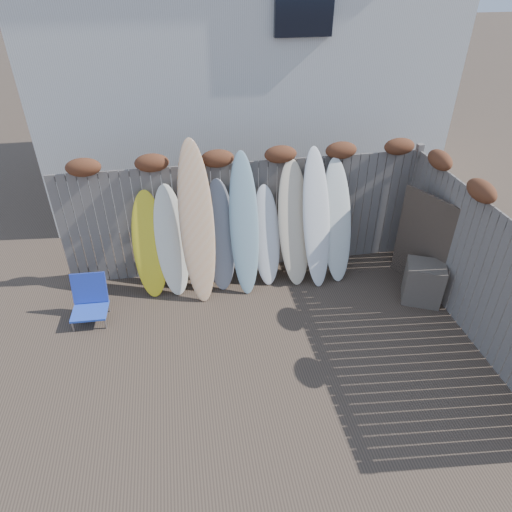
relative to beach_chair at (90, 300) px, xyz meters
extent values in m
plane|color=#493A2D|center=(2.55, -1.46, -0.32)|extent=(80.00, 80.00, 0.00)
cube|color=slate|center=(2.55, 0.94, 0.68)|extent=(6.00, 0.10, 2.00)
cube|color=slate|center=(5.55, 0.94, 0.73)|extent=(0.10, 0.10, 2.10)
ellipsoid|color=brown|center=(0.15, 0.90, 1.78)|extent=(0.52, 0.28, 0.28)
ellipsoid|color=brown|center=(1.15, 0.90, 1.78)|extent=(0.52, 0.28, 0.28)
ellipsoid|color=brown|center=(2.15, 0.90, 1.78)|extent=(0.52, 0.28, 0.28)
ellipsoid|color=brown|center=(3.15, 0.90, 1.78)|extent=(0.52, 0.28, 0.28)
ellipsoid|color=brown|center=(4.15, 0.90, 1.78)|extent=(0.52, 0.28, 0.28)
ellipsoid|color=brown|center=(5.15, 0.90, 1.78)|extent=(0.52, 0.28, 0.28)
cube|color=slate|center=(5.55, -1.26, 0.68)|extent=(0.10, 4.40, 2.00)
ellipsoid|color=brown|center=(5.51, -0.86, 1.78)|extent=(0.28, 0.56, 0.28)
ellipsoid|color=brown|center=(5.51, 0.24, 1.78)|extent=(0.28, 0.56, 0.28)
cube|color=silver|center=(3.05, 5.04, 2.68)|extent=(8.00, 5.00, 6.00)
cube|color=blue|center=(-0.01, -0.12, -0.13)|extent=(0.54, 0.48, 0.03)
cube|color=#233AAF|center=(0.01, 0.12, 0.13)|extent=(0.53, 0.18, 0.48)
cylinder|color=#A5A4AB|center=(-0.25, -0.31, -0.23)|extent=(0.03, 0.03, 0.20)
cylinder|color=#A6A6AD|center=(-0.24, 0.08, -0.23)|extent=(0.03, 0.03, 0.20)
cylinder|color=#B7B6BE|center=(0.23, -0.33, -0.23)|extent=(0.03, 0.03, 0.20)
cylinder|color=silver|center=(0.24, 0.06, -0.23)|extent=(0.03, 0.03, 0.20)
cube|color=#746057|center=(5.23, -0.51, 0.02)|extent=(0.73, 0.68, 0.68)
cube|color=brown|center=(5.37, -0.08, 0.49)|extent=(0.47, 1.02, 1.64)
ellipsoid|color=yellow|center=(0.96, 0.57, 0.53)|extent=(0.55, 0.63, 1.71)
ellipsoid|color=white|center=(1.31, 0.56, 0.57)|extent=(0.57, 0.69, 1.79)
ellipsoid|color=#FFC475|center=(1.74, 0.43, 0.92)|extent=(0.55, 0.88, 2.49)
ellipsoid|color=gray|center=(2.10, 0.57, 0.58)|extent=(0.53, 0.66, 1.80)
ellipsoid|color=#8BAFBC|center=(2.48, 0.47, 0.80)|extent=(0.49, 0.80, 2.25)
ellipsoid|color=white|center=(2.86, 0.55, 0.51)|extent=(0.46, 0.61, 1.66)
ellipsoid|color=#F8E0B9|center=(3.33, 0.53, 0.70)|extent=(0.59, 0.77, 2.05)
ellipsoid|color=white|center=(3.68, 0.45, 0.80)|extent=(0.51, 0.82, 2.25)
ellipsoid|color=white|center=(4.05, 0.50, 0.70)|extent=(0.56, 0.76, 2.04)
camera|label=1|loc=(1.56, -5.80, 4.43)|focal=32.00mm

